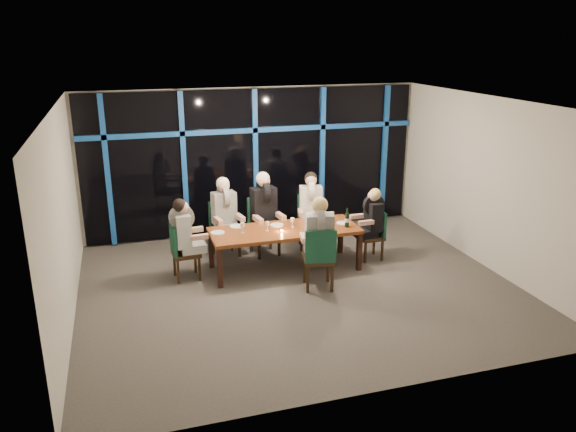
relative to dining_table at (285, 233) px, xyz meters
The scene contains 29 objects.
room 1.56m from the dining_table, 90.00° to the right, with size 7.04×7.00×3.02m.
window_wall 2.30m from the dining_table, 89.70° to the left, with size 6.86×0.43×2.94m.
dining_table is the anchor object (origin of this frame).
chair_far_left 1.35m from the dining_table, 131.60° to the left, with size 0.55×0.55×1.03m.
chair_far_mid 0.89m from the dining_table, 101.08° to the left, with size 0.57×0.57×1.08m.
chair_far_right 1.24m from the dining_table, 49.67° to the left, with size 0.57×0.57×1.03m.
chair_end_left 1.81m from the dining_table, behind, with size 0.48×0.48×0.97m.
chair_end_right 1.74m from the dining_table, ahead, with size 0.44×0.44×0.92m.
chair_near_mid 1.04m from the dining_table, 73.98° to the right, with size 0.58×0.58×1.07m.
diner_far_left 1.31m from the dining_table, 133.68° to the left, with size 0.56×0.68×1.00m.
diner_far_mid 0.87m from the dining_table, 101.41° to the left, with size 0.58×0.71×1.06m.
diner_far_right 1.19m from the dining_table, 47.71° to the left, with size 0.58×0.69×1.00m.
diner_end_left 1.74m from the dining_table, behind, with size 0.62×0.50×0.95m.
diner_end_right 1.66m from the dining_table, ahead, with size 0.57×0.46×0.89m.
diner_near_mid 1.01m from the dining_table, 71.49° to the right, with size 0.59×0.71×1.04m.
plate_far_left 0.87m from the dining_table, 155.01° to the left, with size 0.24×0.24×0.01m, color white.
plate_far_mid 0.25m from the dining_table, 109.01° to the left, with size 0.24×0.24×0.01m, color white.
plate_far_right 0.72m from the dining_table, 25.33° to the left, with size 0.24×0.24×0.01m, color white.
plate_end_left 1.17m from the dining_table, behind, with size 0.24×0.24×0.01m, color white.
plate_end_right 1.09m from the dining_table, ahead, with size 0.24×0.24×0.01m, color white.
plate_near_mid 0.55m from the dining_table, 40.47° to the right, with size 0.24×0.24×0.01m, color white.
wine_bottle 1.12m from the dining_table, 11.18° to the right, with size 0.08×0.08×0.35m.
water_pitcher 0.75m from the dining_table, ahead, with size 0.12×0.11×0.20m.
tea_light 0.18m from the dining_table, 125.17° to the right, with size 0.05×0.05×0.03m, color #EFA447.
wine_glass_a 0.37m from the dining_table, behind, with size 0.06×0.06×0.16m.
wine_glass_b 0.26m from the dining_table, 19.18° to the left, with size 0.07×0.07×0.17m.
wine_glass_c 0.54m from the dining_table, 11.01° to the right, with size 0.07×0.07×0.18m.
wine_glass_d 0.77m from the dining_table, behind, with size 0.07×0.07×0.18m.
wine_glass_e 0.95m from the dining_table, ahead, with size 0.07×0.07×0.19m.
Camera 1 is at (-2.64, -8.07, 3.99)m, focal length 35.00 mm.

